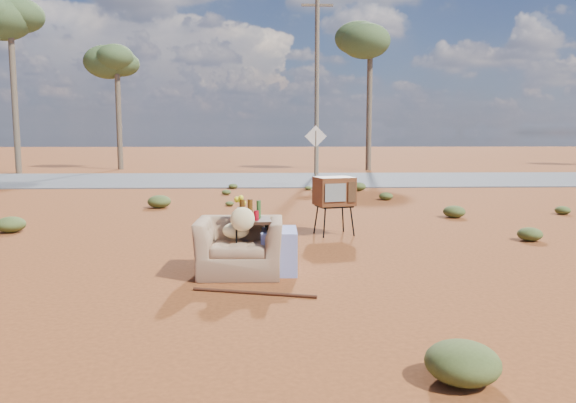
{
  "coord_description": "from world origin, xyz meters",
  "views": [
    {
      "loc": [
        -0.19,
        -7.94,
        1.93
      ],
      "look_at": [
        0.14,
        1.23,
        0.8
      ],
      "focal_mm": 35.0,
      "sensor_mm": 36.0,
      "label": 1
    }
  ],
  "objects": [
    {
      "name": "road_sign",
      "position": [
        1.5,
        12.0,
        1.5
      ],
      "size": [
        0.78,
        0.06,
        2.19
      ],
      "color": "brown",
      "rests_on": "ground"
    },
    {
      "name": "armchair",
      "position": [
        -0.48,
        -0.36,
        0.48
      ],
      "size": [
        1.38,
        0.87,
        1.02
      ],
      "rotation": [
        0.0,
        0.0,
        -0.02
      ],
      "color": "#8B684C",
      "rests_on": "ground"
    },
    {
      "name": "rusty_bar",
      "position": [
        -0.37,
        -1.39,
        0.02
      ],
      "size": [
        1.5,
        0.43,
        0.04
      ],
      "primitive_type": "cylinder",
      "rotation": [
        0.0,
        1.57,
        -0.26
      ],
      "color": "#502815",
      "rests_on": "ground"
    },
    {
      "name": "eucalyptus_center",
      "position": [
        5.0,
        21.0,
        6.43
      ],
      "size": [
        3.2,
        3.2,
        7.6
      ],
      "color": "brown",
      "rests_on": "ground"
    },
    {
      "name": "eucalyptus_near_left",
      "position": [
        -8.0,
        22.0,
        5.45
      ],
      "size": [
        3.2,
        3.2,
        6.6
      ],
      "color": "brown",
      "rests_on": "ground"
    },
    {
      "name": "ground",
      "position": [
        0.0,
        0.0,
        0.0
      ],
      "size": [
        140.0,
        140.0,
        0.0
      ],
      "primitive_type": "plane",
      "color": "brown",
      "rests_on": "ground"
    },
    {
      "name": "tv_unit",
      "position": [
        1.05,
        2.51,
        0.82
      ],
      "size": [
        0.81,
        0.71,
        1.1
      ],
      "rotation": [
        0.0,
        0.0,
        0.28
      ],
      "color": "black",
      "rests_on": "ground"
    },
    {
      "name": "utility_pole_center",
      "position": [
        2.0,
        17.5,
        4.15
      ],
      "size": [
        1.4,
        0.2,
        8.0
      ],
      "color": "brown",
      "rests_on": "ground"
    },
    {
      "name": "highway",
      "position": [
        0.0,
        15.0,
        0.02
      ],
      "size": [
        140.0,
        7.0,
        0.04
      ],
      "primitive_type": "cube",
      "color": "#565659",
      "rests_on": "ground"
    },
    {
      "name": "scrub_patch",
      "position": [
        -0.82,
        4.41,
        0.14
      ],
      "size": [
        17.49,
        8.07,
        0.33
      ],
      "color": "#455525",
      "rests_on": "ground"
    },
    {
      "name": "side_table",
      "position": [
        -0.46,
        -0.3,
        0.77
      ],
      "size": [
        0.55,
        0.55,
        1.05
      ],
      "rotation": [
        0.0,
        0.0,
        0.06
      ],
      "color": "#331D12",
      "rests_on": "ground"
    },
    {
      "name": "eucalyptus_left",
      "position": [
        -12.0,
        19.0,
        6.92
      ],
      "size": [
        3.2,
        3.2,
        8.1
      ],
      "color": "brown",
      "rests_on": "ground"
    }
  ]
}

